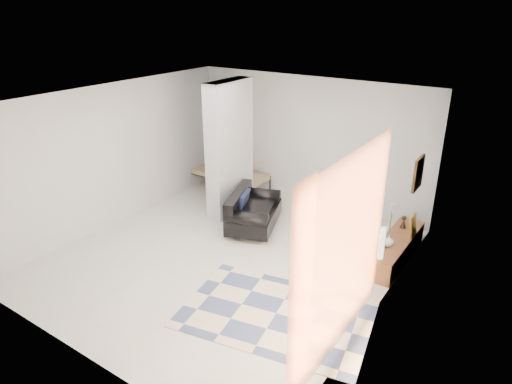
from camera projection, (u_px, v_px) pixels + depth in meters
The scene contains 17 objects.
floor at pixel (226, 256), 8.15m from camera, with size 6.00×6.00×0.00m, color white.
ceiling at pixel (222, 100), 7.08m from camera, with size 6.00×6.00×0.00m, color white.
wall_back at pixel (309, 142), 9.91m from camera, with size 6.00×6.00×0.00m, color silver.
wall_front at pixel (67, 261), 5.32m from camera, with size 6.00×6.00×0.00m, color silver.
wall_left at pixel (115, 155), 9.04m from camera, with size 6.00×6.00×0.00m, color silver.
wall_right at pixel (385, 225), 6.19m from camera, with size 6.00×6.00×0.00m, color silver.
partition_column at pixel (230, 149), 9.41m from camera, with size 0.35×1.20×2.80m, color silver.
hallway_door at pixel (231, 143), 11.11m from camera, with size 0.85×0.06×2.04m, color silver.
curtain at pixel (345, 256), 5.34m from camera, with size 2.55×2.55×0.00m, color orange.
wall_art at pixel (418, 174), 7.33m from camera, with size 0.04×0.45×0.55m, color #3E2811.
media_console at pixel (396, 249), 7.99m from camera, with size 0.45×1.88×0.80m.
loveseat at pixel (251, 211), 9.06m from camera, with size 1.28×1.64×0.76m.
daybed at pixel (229, 172), 10.99m from camera, with size 1.89×0.82×0.77m.
area_rug at pixel (276, 314), 6.63m from camera, with size 2.68×1.78×0.01m, color beige.
cylinder_lamp at pixel (382, 243), 7.22m from camera, with size 0.10×0.10×0.54m, color silver.
bronze_figurine at pixel (403, 222), 8.27m from camera, with size 0.11×0.11×0.23m, color #2F2115, non-canonical shape.
vase at pixel (388, 241), 7.65m from camera, with size 0.19×0.19×0.20m, color white.
Camera 1 is at (4.41, -5.58, 4.18)m, focal length 32.00 mm.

